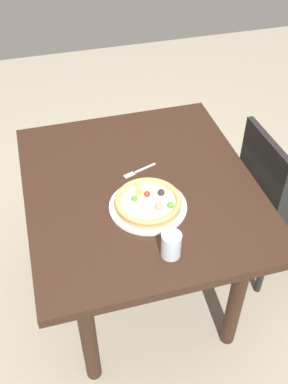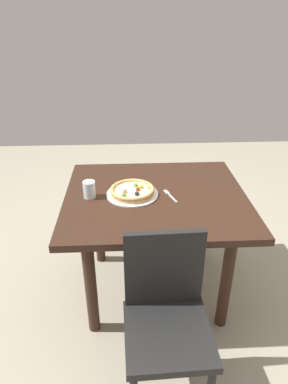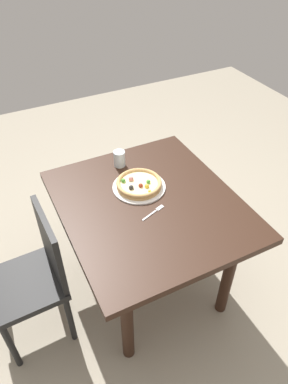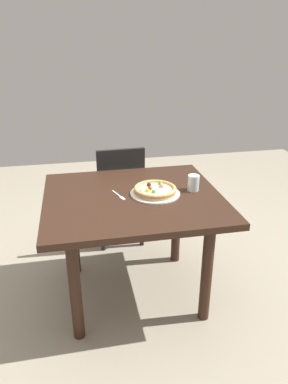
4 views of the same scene
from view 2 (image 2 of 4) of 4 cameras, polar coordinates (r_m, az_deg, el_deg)
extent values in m
plane|color=#9E937F|center=(2.55, 1.68, -15.72)|extent=(6.00, 6.00, 0.00)
cube|color=#331E14|center=(2.10, 1.96, -0.97)|extent=(1.12, 0.99, 0.04)
cylinder|color=#331E14|center=(2.06, -8.99, -15.16)|extent=(0.07, 0.07, 0.72)
cylinder|color=#331E14|center=(2.12, 13.71, -14.18)|extent=(0.07, 0.07, 0.72)
cylinder|color=#331E14|center=(2.59, -7.67, -4.94)|extent=(0.07, 0.07, 0.72)
cylinder|color=#331E14|center=(2.64, 9.95, -4.44)|extent=(0.07, 0.07, 0.72)
cylinder|color=black|center=(2.00, 8.27, -22.81)|extent=(0.04, 0.04, 0.43)
cylinder|color=black|center=(1.97, -2.32, -23.65)|extent=(0.04, 0.04, 0.43)
cube|color=black|center=(1.69, 4.07, -22.79)|extent=(0.41, 0.41, 0.04)
cube|color=black|center=(1.65, 3.38, -12.76)|extent=(0.38, 0.04, 0.42)
cylinder|color=white|center=(2.09, -1.97, -0.37)|extent=(0.32, 0.32, 0.01)
cylinder|color=tan|center=(2.08, -1.98, -0.04)|extent=(0.27, 0.27, 0.02)
cylinder|color=beige|center=(2.07, -1.99, 0.26)|extent=(0.24, 0.24, 0.01)
torus|color=tan|center=(2.07, -1.99, 0.43)|extent=(0.27, 0.27, 0.02)
sphere|color=gold|center=(2.09, 0.76, 0.77)|extent=(0.02, 0.02, 0.02)
sphere|color=#E58C7F|center=(2.04, -3.35, 0.13)|extent=(0.03, 0.03, 0.03)
sphere|color=#262626|center=(2.01, -1.21, -0.28)|extent=(0.03, 0.03, 0.03)
sphere|color=#4C9E38|center=(2.00, -3.48, -0.55)|extent=(0.03, 0.03, 0.03)
sphere|color=gold|center=(2.09, -0.50, 0.87)|extent=(0.03, 0.03, 0.03)
sphere|color=#4C9E38|center=(2.11, -1.42, 1.17)|extent=(0.03, 0.03, 0.03)
sphere|color=maroon|center=(2.07, -1.05, 0.50)|extent=(0.03, 0.03, 0.03)
cube|color=silver|center=(2.06, 4.84, -1.02)|extent=(0.05, 0.11, 0.00)
cube|color=silver|center=(2.12, 3.82, 0.02)|extent=(0.04, 0.05, 0.00)
cylinder|color=silver|center=(2.07, -9.21, 0.43)|extent=(0.07, 0.07, 0.10)
camera|label=1|loc=(2.53, -37.51, 29.69)|focal=41.76mm
camera|label=3|loc=(1.91, 58.47, 27.70)|focal=33.27mm
camera|label=4|loc=(3.88, 5.08, 26.97)|focal=33.16mm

